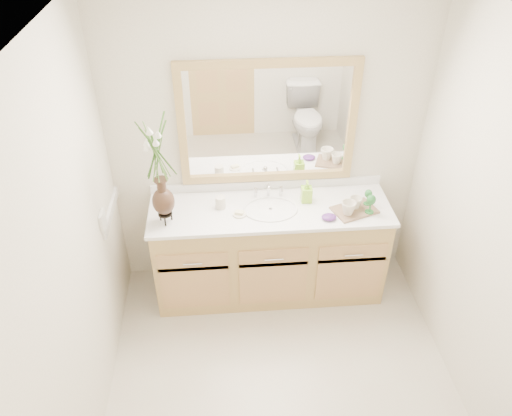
{
  "coord_description": "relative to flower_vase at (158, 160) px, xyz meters",
  "views": [
    {
      "loc": [
        -0.36,
        -2.03,
        3.05
      ],
      "look_at": [
        -0.14,
        0.65,
        1.1
      ],
      "focal_mm": 35.0,
      "sensor_mm": 36.0,
      "label": 1
    }
  ],
  "objects": [
    {
      "name": "floor",
      "position": [
        0.78,
        -0.9,
        -1.35
      ],
      "size": [
        2.6,
        2.6,
        0.0
      ],
      "primitive_type": "plane",
      "color": "beige",
      "rests_on": "ground"
    },
    {
      "name": "ceiling",
      "position": [
        0.78,
        -0.9,
        1.05
      ],
      "size": [
        2.4,
        2.6,
        0.02
      ],
      "primitive_type": "cube",
      "color": "white",
      "rests_on": "wall_back"
    },
    {
      "name": "wall_back",
      "position": [
        0.78,
        0.4,
        -0.15
      ],
      "size": [
        2.4,
        0.02,
        2.4
      ],
      "primitive_type": "cube",
      "color": "silver",
      "rests_on": "floor"
    },
    {
      "name": "wall_left",
      "position": [
        -0.42,
        -0.9,
        -0.15
      ],
      "size": [
        0.02,
        2.6,
        2.4
      ],
      "primitive_type": "cube",
      "color": "silver",
      "rests_on": "floor"
    },
    {
      "name": "wall_right",
      "position": [
        1.98,
        -0.9,
        -0.15
      ],
      "size": [
        0.02,
        2.6,
        2.4
      ],
      "primitive_type": "cube",
      "color": "silver",
      "rests_on": "floor"
    },
    {
      "name": "vanity",
      "position": [
        0.78,
        0.11,
        -0.95
      ],
      "size": [
        1.8,
        0.55,
        0.8
      ],
      "color": "tan",
      "rests_on": "floor"
    },
    {
      "name": "counter",
      "position": [
        0.78,
        0.11,
        -0.54
      ],
      "size": [
        1.84,
        0.57,
        0.03
      ],
      "primitive_type": "cube",
      "color": "white",
      "rests_on": "vanity"
    },
    {
      "name": "sink",
      "position": [
        0.78,
        0.09,
        -0.58
      ],
      "size": [
        0.38,
        0.34,
        0.23
      ],
      "color": "white",
      "rests_on": "counter"
    },
    {
      "name": "mirror",
      "position": [
        0.78,
        0.37,
        0.05
      ],
      "size": [
        1.32,
        0.04,
        0.97
      ],
      "color": "white",
      "rests_on": "wall_back"
    },
    {
      "name": "switch_plate",
      "position": [
        -0.41,
        -0.14,
        -0.37
      ],
      "size": [
        0.02,
        0.12,
        0.12
      ],
      "primitive_type": "cube",
      "color": "white",
      "rests_on": "wall_left"
    },
    {
      "name": "flower_vase",
      "position": [
        0.0,
        0.0,
        0.0
      ],
      "size": [
        0.19,
        0.19,
        0.77
      ],
      "rotation": [
        0.0,
        0.0,
        -0.37
      ],
      "color": "black",
      "rests_on": "counter"
    },
    {
      "name": "tumbler",
      "position": [
        0.4,
        0.15,
        -0.47
      ],
      "size": [
        0.07,
        0.07,
        0.09
      ],
      "primitive_type": "cylinder",
      "color": "beige",
      "rests_on": "counter"
    },
    {
      "name": "soap_dish",
      "position": [
        0.54,
        0.04,
        -0.51
      ],
      "size": [
        0.1,
        0.1,
        0.03
      ],
      "color": "beige",
      "rests_on": "counter"
    },
    {
      "name": "soap_bottle",
      "position": [
        1.06,
        0.18,
        -0.44
      ],
      "size": [
        0.08,
        0.08,
        0.16
      ],
      "primitive_type": "imported",
      "rotation": [
        0.0,
        0.0,
        -0.03
      ],
      "color": "#91D431",
      "rests_on": "counter"
    },
    {
      "name": "purple_dish",
      "position": [
        1.19,
        -0.06,
        -0.5
      ],
      "size": [
        0.12,
        0.1,
        0.04
      ],
      "primitive_type": "ellipsoid",
      "rotation": [
        0.0,
        0.0,
        -0.07
      ],
      "color": "#502570",
      "rests_on": "counter"
    },
    {
      "name": "tray",
      "position": [
        1.41,
        0.02,
        -0.51
      ],
      "size": [
        0.37,
        0.31,
        0.02
      ],
      "primitive_type": "cube",
      "rotation": [
        0.0,
        0.0,
        0.34
      ],
      "color": "brown",
      "rests_on": "counter"
    },
    {
      "name": "mug_left",
      "position": [
        1.34,
        -0.03,
        -0.45
      ],
      "size": [
        0.13,
        0.12,
        0.11
      ],
      "primitive_type": "imported",
      "rotation": [
        0.0,
        0.0,
        0.21
      ],
      "color": "beige",
      "rests_on": "tray"
    },
    {
      "name": "mug_right",
      "position": [
        1.41,
        0.04,
        -0.46
      ],
      "size": [
        0.13,
        0.13,
        0.1
      ],
      "primitive_type": "imported",
      "rotation": [
        0.0,
        0.0,
        0.55
      ],
      "color": "beige",
      "rests_on": "tray"
    },
    {
      "name": "goblet_front",
      "position": [
        1.5,
        -0.02,
        -0.4
      ],
      "size": [
        0.07,
        0.07,
        0.15
      ],
      "color": "#246C2C",
      "rests_on": "tray"
    },
    {
      "name": "goblet_back",
      "position": [
        1.51,
        0.08,
        -0.42
      ],
      "size": [
        0.06,
        0.06,
        0.13
      ],
      "color": "#246C2C",
      "rests_on": "tray"
    }
  ]
}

